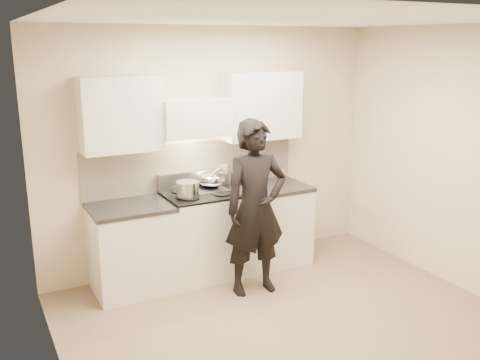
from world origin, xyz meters
The scene contains 11 objects.
ground_plane centered at (0.00, 0.00, 0.00)m, with size 4.00×4.00×0.00m, color #816950.
room_shell centered at (-0.06, 0.37, 1.60)m, with size 4.04×3.54×2.70m.
stove centered at (-0.30, 1.42, 0.47)m, with size 0.76×0.65×0.96m.
counter_right centered at (0.53, 1.43, 0.46)m, with size 0.92×0.67×0.92m.
counter_left centered at (-1.08, 1.43, 0.46)m, with size 0.82×0.67×0.92m.
wok centered at (-0.10, 1.57, 1.05)m, with size 0.33×0.41×0.27m.
stock_pot centered at (-0.49, 1.33, 1.04)m, with size 0.33×0.31×0.16m.
utensil_crock centered at (0.21, 1.60, 1.02)m, with size 0.12×0.12×0.32m.
spice_jar centered at (0.47, 1.56, 0.97)m, with size 0.04×0.04×0.10m.
oil_glass centered at (0.81, 1.57, 0.99)m, with size 0.08×0.08×0.13m.
person centered at (0.04, 0.82, 0.90)m, with size 0.66×0.43×1.80m, color black.
Camera 1 is at (-2.47, -3.67, 2.52)m, focal length 40.00 mm.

